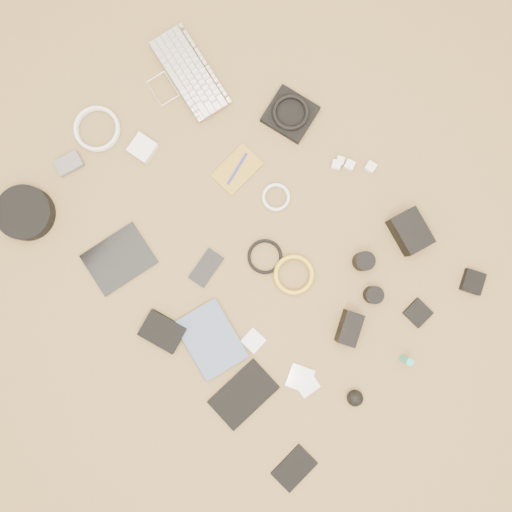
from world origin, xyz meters
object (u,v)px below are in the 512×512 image
Objects in this scene: dslr_camera at (410,232)px; phone at (206,268)px; headphone_case at (25,213)px; paperback at (189,353)px; tablet at (119,259)px; laptop at (178,81)px.

phone is at bearing -108.86° from dslr_camera.
headphone_case reaches higher than phone.
paperback is at bearing -90.15° from dslr_camera.
tablet and phone have the same top height.
headphone_case is (-0.59, -0.25, 0.02)m from phone.
laptop is at bearing 128.90° from tablet.
laptop is 1.48× the size of paperback.
dslr_camera is 0.70m from phone.
tablet is 0.40m from paperback.
paperback reaches higher than phone.
laptop is at bearing 133.29° from phone.
phone is at bearing 48.26° from paperback.
headphone_case is at bearing -149.72° from tablet.
tablet is at bearing 13.02° from headphone_case.
dslr_camera is at bearing 36.54° from headphone_case.
tablet is (-0.70, -0.70, -0.03)m from dslr_camera.
dslr_camera is at bearing -2.05° from paperback.
dslr_camera is at bearing 44.52° from phone.
phone is (-0.45, -0.53, -0.03)m from dslr_camera.
phone is at bearing 50.94° from tablet.
tablet is 1.15× the size of headphone_case.
headphone_case is (-0.34, -0.08, 0.02)m from tablet.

